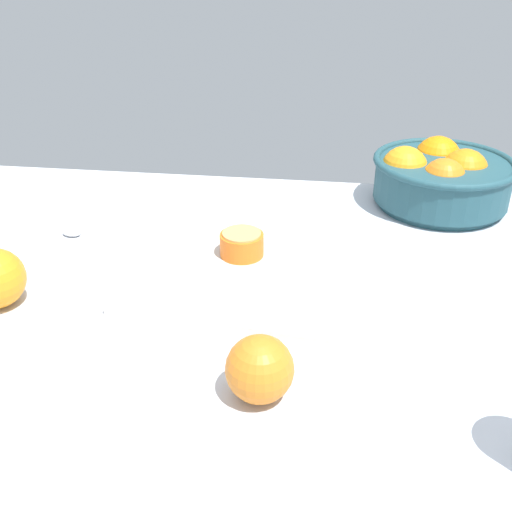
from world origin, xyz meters
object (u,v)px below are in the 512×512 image
object	(u,v)px
orange_half_0	(242,244)
loose_orange_0	(255,369)
spoon	(90,236)
fruit_bowl	(440,177)
cutting_board	(244,279)

from	to	relation	value
orange_half_0	loose_orange_0	distance (cm)	29.03
spoon	loose_orange_0	bearing A→B (deg)	-46.58
fruit_bowl	cutting_board	size ratio (longest dim) A/B	0.79
orange_half_0	fruit_bowl	bearing A→B (deg)	39.09
orange_half_0	loose_orange_0	bearing A→B (deg)	-78.52
fruit_bowl	cutting_board	xyz separation A→B (cm)	(-30.32, -31.54, -4.57)
cutting_board	loose_orange_0	distance (cm)	23.18
cutting_board	orange_half_0	world-z (taller)	orange_half_0
spoon	fruit_bowl	bearing A→B (deg)	20.38
loose_orange_0	spoon	xyz separation A→B (cm)	(-31.16, 32.93, -3.22)
fruit_bowl	loose_orange_0	size ratio (longest dim) A/B	3.36
orange_half_0	spoon	distance (cm)	25.91
fruit_bowl	loose_orange_0	world-z (taller)	fruit_bowl
fruit_bowl	spoon	size ratio (longest dim) A/B	1.63
cutting_board	spoon	world-z (taller)	cutting_board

